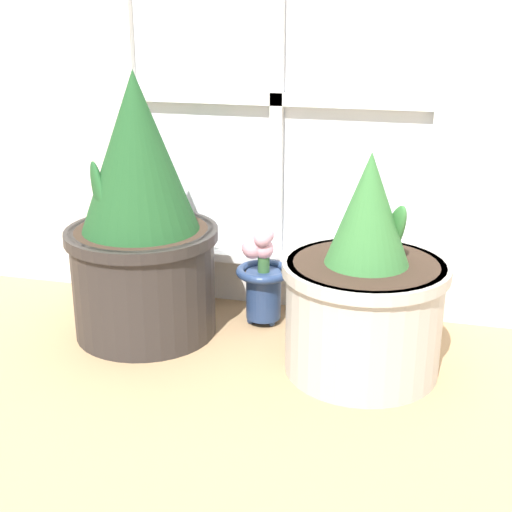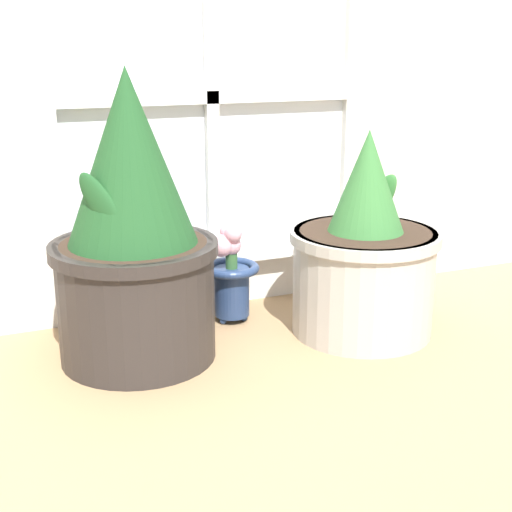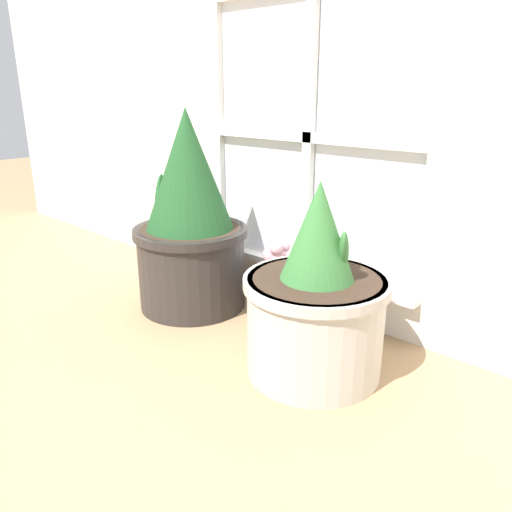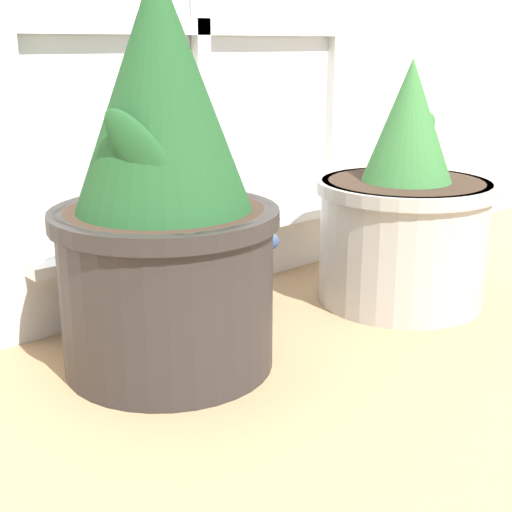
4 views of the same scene
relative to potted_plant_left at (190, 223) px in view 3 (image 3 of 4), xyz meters
The scene contains 4 objects.
ground_plane 0.56m from the potted_plant_left, 48.06° to the right, with size 10.00×10.00×0.00m, color tan.
potted_plant_left is the anchor object (origin of this frame).
potted_plant_right 0.63m from the potted_plant_left, ahead, with size 0.41×0.41×0.56m.
flower_vase 0.38m from the potted_plant_left, 24.56° to the left, with size 0.16×0.16×0.29m.
Camera 3 is at (1.05, -0.78, 0.78)m, focal length 35.00 mm.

